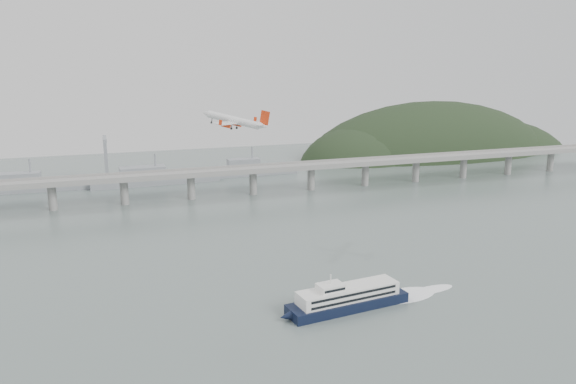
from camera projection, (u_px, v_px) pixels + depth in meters
name	position (u px, v px, depth m)	size (l,w,h in m)	color
ground	(326.00, 292.00, 262.99)	(900.00, 900.00, 0.00)	slate
bridge	(227.00, 175.00, 442.62)	(800.00, 22.00, 23.90)	gray
headland	(440.00, 168.00, 662.74)	(365.00, 155.00, 156.00)	black
distant_fleet	(24.00, 185.00, 456.52)	(453.00, 60.90, 40.00)	gray
ferry	(348.00, 298.00, 245.27)	(91.62, 23.34, 17.29)	black
airliner	(235.00, 121.00, 312.08)	(35.23, 34.42, 11.60)	silver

